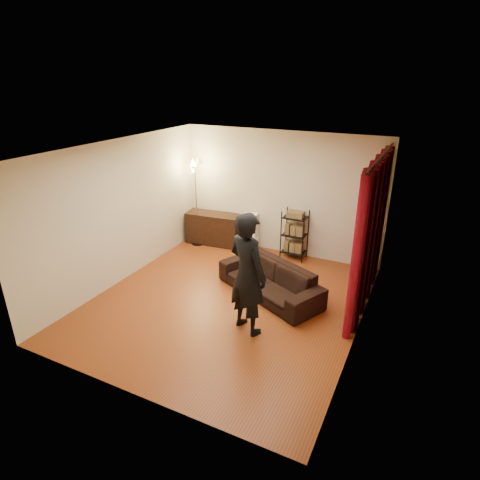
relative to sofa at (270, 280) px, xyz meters
The scene contains 14 objects.
floor 0.86m from the sofa, 135.18° to the right, with size 5.00×5.00×0.00m, color brown.
ceiling 2.53m from the sofa, 135.18° to the right, with size 5.00×5.00×0.00m, color white.
wall_back 2.27m from the sofa, 106.45° to the left, with size 5.00×5.00×0.00m, color beige.
wall_front 3.29m from the sofa, 100.54° to the right, with size 5.00×5.00×0.00m, color beige.
wall_left 3.06m from the sofa, 168.63° to the right, with size 5.00×5.00×0.00m, color beige.
wall_right 2.06m from the sofa, 18.66° to the right, with size 5.00×5.00×0.00m, color beige.
curtain_rod 2.83m from the sofa, 19.46° to the left, with size 0.04×0.04×2.65m, color black.
curtain 1.92m from the sofa, 19.69° to the left, with size 0.22×2.65×2.55m, color maroon, non-canonical shape.
sofa is the anchor object (origin of this frame).
person 1.33m from the sofa, 85.55° to the right, with size 0.72×0.47×1.96m, color black.
media_cabinet 2.69m from the sofa, 141.96° to the left, with size 1.27×0.48×0.74m, color black.
storage_boxes 2.12m from the sofa, 124.40° to the left, with size 0.34×0.27×0.85m, color white, non-canonical shape.
wire_shelf 1.73m from the sofa, 94.37° to the left, with size 0.50×0.35×1.09m, color black, non-canonical shape.
floor_lamp 2.92m from the sofa, 149.19° to the left, with size 0.37×0.37×2.04m, color silver, non-canonical shape.
Camera 1 is at (2.92, -5.45, 3.78)m, focal length 30.00 mm.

